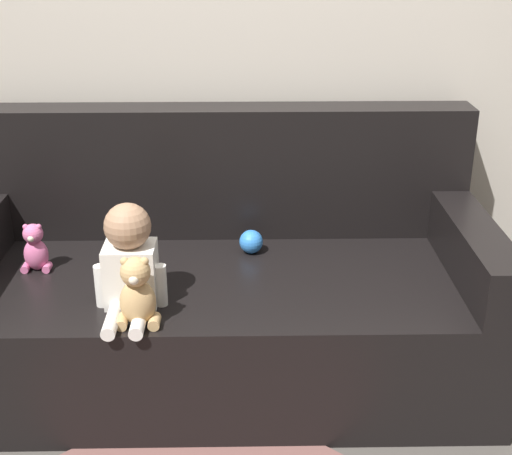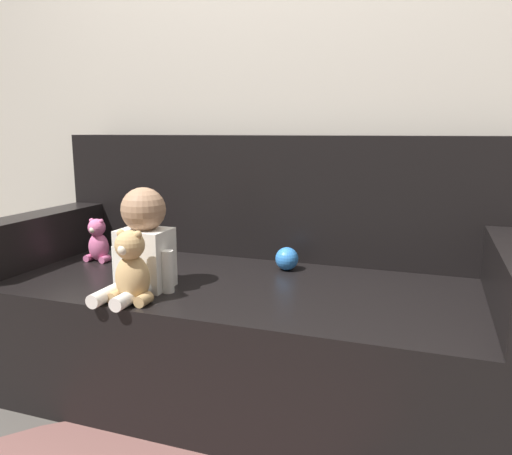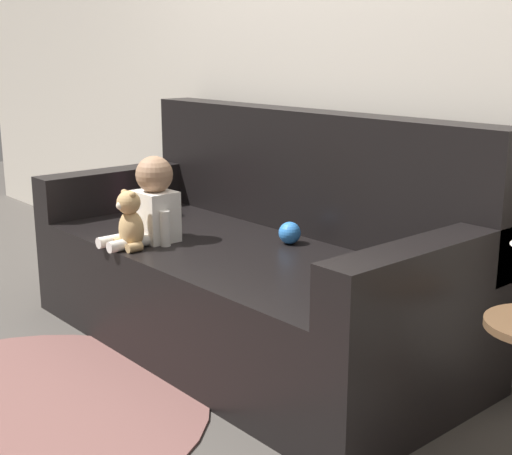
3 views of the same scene
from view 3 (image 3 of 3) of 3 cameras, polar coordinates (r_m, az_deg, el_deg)
ground_plane at (r=3.27m, az=-1.11°, el=-9.38°), size 12.00×12.00×0.00m
wall_back at (r=3.39m, az=6.35°, el=13.97°), size 8.00×0.05×2.60m
couch at (r=3.19m, az=-0.21°, el=-3.39°), size 2.10×0.96×1.03m
person_baby at (r=3.17m, az=-8.27°, el=1.94°), size 0.26×0.35×0.38m
teddy_bear_brown at (r=3.07m, az=-10.04°, el=0.47°), size 0.15×0.12×0.25m
plush_toy_side at (r=3.67m, az=-8.07°, el=2.36°), size 0.11×0.09×0.20m
toy_ball at (r=3.12m, az=2.71°, el=-0.43°), size 0.10×0.10×0.10m
floor_rug at (r=2.84m, az=-18.99°, el=-13.90°), size 1.46×1.46×0.01m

